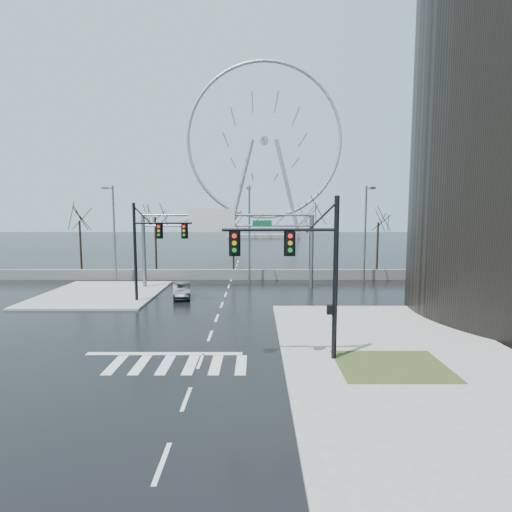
{
  "coord_description": "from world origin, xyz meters",
  "views": [
    {
      "loc": [
        2.72,
        -22.81,
        7.19
      ],
      "look_at": [
        2.7,
        6.76,
        4.0
      ],
      "focal_mm": 28.0,
      "sensor_mm": 36.0,
      "label": 1
    }
  ],
  "objects_px": {
    "signal_mast_far": "(149,243)",
    "ferris_wheel": "(264,147)",
    "car": "(181,290)",
    "signal_mast_near": "(307,262)",
    "sign_gantry": "(224,234)"
  },
  "relations": [
    {
      "from": "signal_mast_near",
      "to": "ferris_wheel",
      "type": "xyz_separation_m",
      "value": [
        -0.14,
        99.04,
        21.26
      ]
    },
    {
      "from": "sign_gantry",
      "to": "car",
      "type": "height_order",
      "value": "sign_gantry"
    },
    {
      "from": "ferris_wheel",
      "to": "signal_mast_near",
      "type": "bearing_deg",
      "value": -89.92
    },
    {
      "from": "signal_mast_far",
      "to": "sign_gantry",
      "type": "relative_size",
      "value": 0.49
    },
    {
      "from": "signal_mast_far",
      "to": "signal_mast_near",
      "type": "bearing_deg",
      "value": -49.74
    },
    {
      "from": "signal_mast_far",
      "to": "car",
      "type": "relative_size",
      "value": 2.02
    },
    {
      "from": "ferris_wheel",
      "to": "car",
      "type": "xyz_separation_m",
      "value": [
        -8.67,
        -84.32,
        -25.48
      ]
    },
    {
      "from": "ferris_wheel",
      "to": "car",
      "type": "distance_m",
      "value": 88.52
    },
    {
      "from": "signal_mast_near",
      "to": "car",
      "type": "xyz_separation_m",
      "value": [
        -8.81,
        14.71,
        -4.22
      ]
    },
    {
      "from": "signal_mast_near",
      "to": "sign_gantry",
      "type": "xyz_separation_m",
      "value": [
        -5.52,
        19.0,
        0.31
      ]
    },
    {
      "from": "car",
      "to": "sign_gantry",
      "type": "bearing_deg",
      "value": 40.92
    },
    {
      "from": "signal_mast_far",
      "to": "sign_gantry",
      "type": "distance_m",
      "value": 8.14
    },
    {
      "from": "signal_mast_near",
      "to": "sign_gantry",
      "type": "relative_size",
      "value": 0.49
    },
    {
      "from": "car",
      "to": "signal_mast_near",
      "type": "bearing_deg",
      "value": -70.57
    },
    {
      "from": "signal_mast_far",
      "to": "ferris_wheel",
      "type": "relative_size",
      "value": 0.16
    }
  ]
}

